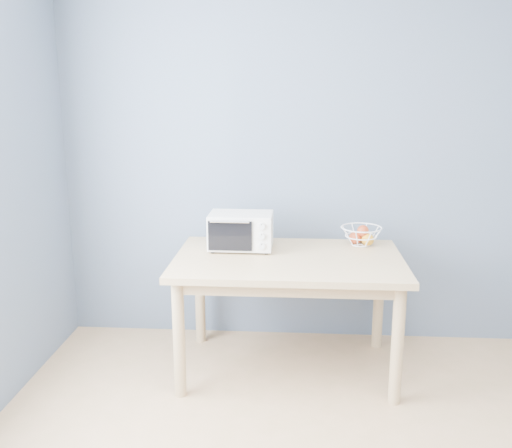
{
  "coord_description": "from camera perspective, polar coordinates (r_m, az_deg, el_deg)",
  "views": [
    {
      "loc": [
        -0.38,
        -1.67,
        1.76
      ],
      "look_at": [
        -0.62,
        1.8,
        0.93
      ],
      "focal_mm": 40.0,
      "sensor_mm": 36.0,
      "label": 1
    }
  ],
  "objects": [
    {
      "name": "toaster_oven",
      "position": [
        3.65,
        -1.77,
        -0.65
      ],
      "size": [
        0.41,
        0.3,
        0.24
      ],
      "rotation": [
        0.0,
        0.0,
        -0.01
      ],
      "color": "silver",
      "rests_on": "dining_table"
    },
    {
      "name": "dining_table",
      "position": [
        3.54,
        3.25,
        -4.88
      ],
      "size": [
        1.4,
        0.9,
        0.75
      ],
      "color": "tan",
      "rests_on": "ground"
    },
    {
      "name": "room",
      "position": [
        1.77,
        16.16,
        -2.26
      ],
      "size": [
        4.01,
        4.51,
        2.61
      ],
      "color": "tan",
      "rests_on": "ground"
    },
    {
      "name": "fruit_basket",
      "position": [
        3.82,
        10.49,
        -1.09
      ],
      "size": [
        0.35,
        0.35,
        0.14
      ],
      "rotation": [
        0.0,
        0.0,
        0.4
      ],
      "color": "white",
      "rests_on": "dining_table"
    }
  ]
}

